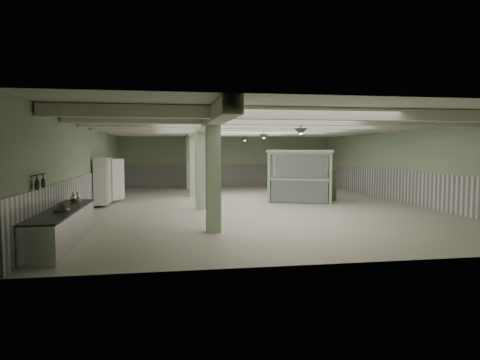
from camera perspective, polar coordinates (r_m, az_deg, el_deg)
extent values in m
plane|color=beige|center=(19.15, 2.03, -3.31)|extent=(20.00, 20.00, 0.00)
cube|color=silver|center=(19.02, 2.06, 7.50)|extent=(14.00, 20.00, 0.02)
cube|color=#A6B994|center=(28.86, -1.95, 2.76)|extent=(14.00, 0.02, 3.60)
cube|color=#A6B994|center=(9.43, 14.32, -0.06)|extent=(14.00, 0.02, 3.60)
cube|color=#A6B994|center=(18.89, -19.26, 1.84)|extent=(0.02, 20.00, 3.60)
cube|color=#A6B994|center=(21.53, 20.63, 2.05)|extent=(0.02, 20.00, 3.60)
cube|color=white|center=(18.95, -19.11, -1.33)|extent=(0.05, 19.90, 1.50)
cube|color=white|center=(21.57, 20.50, -0.73)|extent=(0.05, 19.90, 1.50)
cube|color=white|center=(28.88, -1.94, 0.67)|extent=(13.90, 0.05, 1.50)
cube|color=silver|center=(18.67, -5.54, 6.88)|extent=(0.45, 19.90, 0.40)
cube|color=silver|center=(11.78, 9.49, 8.70)|extent=(13.90, 0.35, 0.32)
cube|color=silver|center=(14.16, 6.16, 7.94)|extent=(13.90, 0.35, 0.32)
cube|color=silver|center=(16.58, 3.81, 7.38)|extent=(13.90, 0.35, 0.32)
cube|color=silver|center=(19.01, 2.06, 6.96)|extent=(13.90, 0.35, 0.32)
cube|color=silver|center=(21.47, 0.71, 6.63)|extent=(13.90, 0.35, 0.32)
cube|color=silver|center=(23.93, -0.36, 6.37)|extent=(13.90, 0.35, 0.32)
cube|color=silver|center=(26.40, -1.23, 6.15)|extent=(13.90, 0.35, 0.32)
cube|color=#AECAA3|center=(12.69, -3.59, 1.09)|extent=(0.42, 0.42, 3.60)
cube|color=#AECAA3|center=(17.66, -5.27, 1.91)|extent=(0.42, 0.42, 3.60)
cube|color=#AECAA3|center=(22.65, -6.22, 2.38)|extent=(0.42, 0.42, 3.60)
cube|color=#AECAA3|center=(26.64, -6.72, 2.62)|extent=(0.42, 0.42, 3.60)
cylinder|color=black|center=(11.45, -25.32, 0.63)|extent=(0.02, 1.20, 0.02)
cone|color=#344433|center=(14.28, 8.09, 6.40)|extent=(0.44, 0.44, 0.22)
cone|color=#344433|center=(19.59, 3.20, 5.79)|extent=(0.44, 0.44, 0.22)
cone|color=#344433|center=(24.49, 0.61, 5.45)|extent=(0.44, 0.44, 0.22)
cube|color=silver|center=(12.09, -22.55, -5.86)|extent=(0.78, 4.63, 0.88)
cube|color=black|center=(12.02, -22.61, -3.74)|extent=(0.82, 4.67, 0.04)
cylinder|color=#B2B2B7|center=(13.71, -20.96, -2.52)|extent=(0.33, 0.33, 0.10)
cylinder|color=black|center=(11.18, -25.44, -0.58)|extent=(0.03, 0.26, 0.26)
cylinder|color=black|center=(11.67, -24.75, -0.38)|extent=(0.03, 0.25, 0.25)
cube|color=white|center=(19.86, -17.72, -0.36)|extent=(0.54, 2.17, 1.99)
cube|color=white|center=(19.33, -17.05, -0.46)|extent=(0.06, 0.81, 1.89)
cube|color=white|center=(20.39, -16.32, -0.22)|extent=(0.50, 0.71, 1.89)
cube|color=silver|center=(19.33, -16.93, -0.46)|extent=(0.02, 0.05, 0.30)
cube|color=silver|center=(20.31, -16.57, -0.24)|extent=(0.02, 0.05, 0.30)
cube|color=#A2BC97|center=(19.75, 3.88, 0.29)|extent=(0.16, 0.16, 2.32)
cube|color=#A2BC97|center=(22.05, 4.68, 0.68)|extent=(0.16, 0.16, 2.32)
cube|color=#A2BC97|center=(19.57, 11.99, 0.18)|extent=(0.16, 0.16, 2.32)
cube|color=#A2BC97|center=(21.89, 11.95, 0.58)|extent=(0.16, 0.16, 2.32)
cube|color=#A2BC97|center=(20.73, 8.15, 3.82)|extent=(3.76, 3.49, 0.12)
cube|color=white|center=(19.66, 7.90, -1.54)|extent=(2.44, 0.99, 1.05)
cube|color=silver|center=(19.58, 7.94, 2.04)|extent=(2.44, 0.99, 1.22)
cube|color=white|center=(21.97, 8.29, -0.96)|extent=(2.44, 0.99, 1.05)
cube|color=silver|center=(21.90, 8.32, 2.25)|extent=(2.44, 0.99, 1.22)
cube|color=white|center=(20.94, 4.30, -1.17)|extent=(0.82, 2.00, 1.05)
cube|color=silver|center=(20.87, 4.31, 2.19)|extent=(0.82, 2.00, 1.22)
cube|color=white|center=(20.78, 11.94, -1.29)|extent=(0.82, 2.00, 1.05)
cube|color=silver|center=(20.70, 11.99, 2.10)|extent=(0.82, 2.00, 1.22)
cube|color=#545749|center=(21.30, 12.05, -0.65)|extent=(0.66, 0.80, 1.48)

